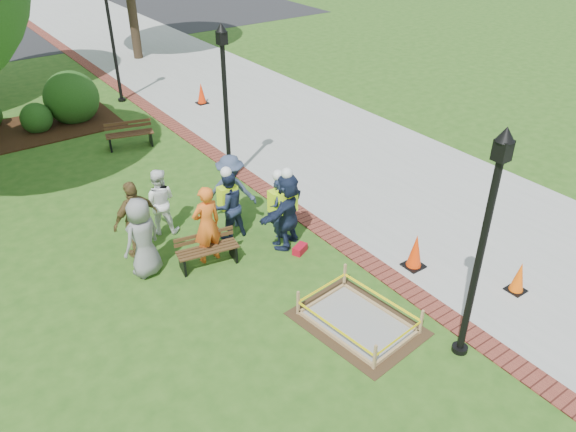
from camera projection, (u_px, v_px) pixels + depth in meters
ground at (302, 290)px, 11.45m from camera, size 100.00×100.00×0.00m
sidewalk at (249, 103)px, 20.89m from camera, size 6.00×60.00×0.02m
brick_edging at (169, 122)px, 19.27m from camera, size 0.50×60.00×0.03m
mulch_bed at (9, 135)px, 18.30m from camera, size 7.00×3.00×0.05m
parking_lot at (2, 33)px, 30.23m from camera, size 36.00×12.00×0.01m
wet_concrete_pad at (358, 314)px, 10.47m from camera, size 1.95×2.48×0.55m
bench_near at (208, 256)px, 12.08m from camera, size 1.38×0.67×0.71m
bench_far at (130, 139)px, 17.41m from camera, size 1.49×0.81×0.77m
cone_front at (519, 278)px, 11.24m from camera, size 0.36×0.36×0.70m
cone_back at (415, 252)px, 11.92m from camera, size 0.42×0.42×0.82m
cone_far at (201, 94)px, 20.65m from camera, size 0.40×0.40×0.79m
toolbox at (300, 249)px, 12.55m from camera, size 0.42×0.33×0.18m
lamp_near at (484, 234)px, 8.70m from camera, size 0.28×0.28×4.26m
lamp_mid at (225, 95)px, 14.27m from camera, size 0.28×0.28×4.26m
lamp_far at (111, 34)px, 19.83m from camera, size 0.28×0.28×4.26m
shrub_c at (39, 131)px, 18.64m from camera, size 1.02×1.02×1.02m
shrub_d at (76, 119)px, 19.51m from camera, size 1.83×1.83×1.83m
casual_person_a at (142, 238)px, 11.50m from camera, size 0.66×0.54×1.77m
casual_person_b at (207, 225)px, 11.91m from camera, size 0.58×0.38×1.80m
casual_person_c at (159, 202)px, 12.94m from camera, size 0.62×0.55×1.62m
casual_person_d at (136, 220)px, 12.06m from camera, size 0.64×0.47×1.82m
casual_person_e at (231, 191)px, 13.18m from camera, size 0.68×0.66×1.80m
hivis_worker_a at (287, 208)px, 12.39m from camera, size 0.68×0.59×1.94m
hivis_worker_b at (278, 207)px, 12.52m from camera, size 0.63×0.63×1.83m
hivis_worker_c at (228, 203)px, 12.70m from camera, size 0.53×0.35×1.80m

